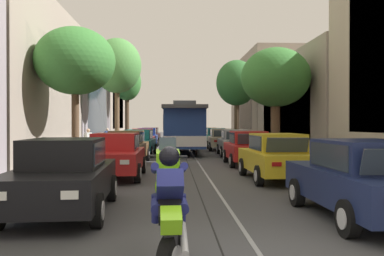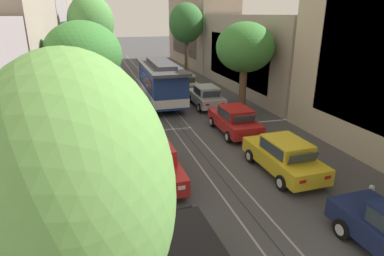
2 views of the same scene
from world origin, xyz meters
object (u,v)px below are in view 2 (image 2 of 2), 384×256
Objects in this scene: parked_car_maroon_far_left at (111,67)px; parked_car_orange_far_right at (160,65)px; parked_car_teal_fourth_left at (127,101)px; street_tree_kerb_left_mid at (91,22)px; street_tree_kerb_left_fourth at (86,22)px; parked_car_yellow_second_right at (284,156)px; pedestrian_crossing_far at (84,83)px; parked_car_teal_sixth_right at (172,72)px; parked_car_red_mid_right at (234,120)px; street_tree_kerb_left_near at (79,201)px; street_tree_kerb_left_second at (83,55)px; parked_car_red_fifth_left at (118,85)px; pedestrian_on_left_pavement at (84,106)px; parked_car_brown_mid_left at (133,123)px; parked_car_beige_fifth_right at (184,82)px; fire_hydrant at (370,195)px; street_tree_kerb_right_mid at (186,23)px; parked_car_blue_sixth_left at (114,75)px; cable_car_trolley at (161,83)px; street_tree_kerb_right_second at (245,48)px; parked_car_silver_fourth_right at (206,96)px; parked_car_red_second_left at (154,163)px.

parked_car_maroon_far_left is 5.83m from parked_car_orange_far_right.
street_tree_kerb_left_mid is at bearing 113.09° from parked_car_teal_fourth_left.
parked_car_teal_fourth_left is at bearing -81.06° from street_tree_kerb_left_fourth.
parked_car_yellow_second_right is 27.31m from parked_car_orange_far_right.
parked_car_yellow_second_right is 2.73× the size of pedestrian_crossing_far.
parked_car_teal_fourth_left and parked_car_teal_sixth_right have the same top height.
street_tree_kerb_left_near reaches higher than parked_car_red_mid_right.
street_tree_kerb_left_second reaches higher than parked_car_teal_fourth_left.
parked_car_orange_far_right is 14.71m from street_tree_kerb_left_mid.
parked_car_red_fifth_left is at bearing -26.71° from pedestrian_crossing_far.
pedestrian_on_left_pavement is at bearing 128.66° from parked_car_yellow_second_right.
pedestrian_on_left_pavement reaches higher than parked_car_maroon_far_left.
parked_car_brown_mid_left is 1.01× the size of parked_car_beige_fifth_right.
parked_car_yellow_second_right is at bearing 116.91° from fire_hydrant.
pedestrian_on_left_pavement reaches higher than parked_car_teal_sixth_right.
street_tree_kerb_left_fourth is at bearing 98.94° from parked_car_teal_fourth_left.
street_tree_kerb_right_mid reaches higher than parked_car_beige_fifth_right.
parked_car_orange_far_right is (0.07, 22.07, 0.00)m from parked_car_red_mid_right.
parked_car_blue_sixth_left is 0.56× the size of street_tree_kerb_right_mid.
parked_car_teal_sixth_right and parked_car_orange_far_right have the same top height.
street_tree_kerb_left_mid is at bearing 115.27° from parked_car_yellow_second_right.
cable_car_trolley is at bearing -115.16° from street_tree_kerb_right_mid.
parked_car_teal_sixth_right is at bearing 93.09° from fire_hydrant.
street_tree_kerb_left_second is (-8.07, -11.10, 3.98)m from parked_car_beige_fifth_right.
street_tree_kerb_left_fourth is at bearing 107.92° from fire_hydrant.
parked_car_red_fifth_left is at bearing -138.69° from parked_car_teal_sixth_right.
parked_car_yellow_second_right is (5.57, -11.37, 0.00)m from parked_car_teal_fourth_left.
street_tree_kerb_left_second reaches higher than parked_car_blue_sixth_left.
parked_car_yellow_second_right is 1.00× the size of parked_car_beige_fifth_right.
parked_car_red_mid_right is 0.71× the size of street_tree_kerb_right_second.
street_tree_kerb_left_mid is at bearing 100.33° from parked_car_brown_mid_left.
street_tree_kerb_right_second is 6.94m from cable_car_trolley.
street_tree_kerb_right_second is (1.96, -2.09, 3.68)m from parked_car_silver_fourth_right.
parked_car_silver_fourth_right is 2.66× the size of pedestrian_on_left_pavement.
parked_car_beige_fifth_right is 10.76m from parked_car_orange_far_right.
parked_car_red_second_left is 21.34m from parked_car_blue_sixth_left.
parked_car_red_second_left is 26.80m from parked_car_maroon_far_left.
parked_car_orange_far_right is (5.63, 15.94, 0.00)m from parked_car_teal_fourth_left.
parked_car_silver_fourth_right is 16.19m from parked_car_orange_far_right.
parked_car_yellow_second_right is 3.60m from fire_hydrant.
parked_car_beige_fifth_right is 5.69m from parked_car_teal_sixth_right.
pedestrian_on_left_pavement is at bearing -129.02° from street_tree_kerb_right_mid.
parked_car_maroon_far_left is 20.68m from street_tree_kerb_right_second.
parked_car_blue_sixth_left is 5.20× the size of fire_hydrant.
fire_hydrant is at bearing -63.72° from parked_car_teal_fourth_left.
parked_car_red_second_left and parked_car_teal_sixth_right have the same top height.
parked_car_red_mid_right is 23.07m from street_tree_kerb_left_fourth.
street_tree_kerb_right_mid is at bearing 40.26° from parked_car_red_fifth_left.
cable_car_trolley reaches higher than fire_hydrant.
parked_car_maroon_far_left is 2.74× the size of pedestrian_crossing_far.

